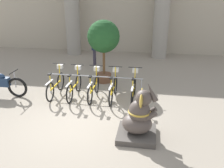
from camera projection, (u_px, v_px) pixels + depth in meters
The scene contains 12 objects.
ground_plane at pixel (76, 124), 7.13m from camera, with size 60.00×60.00×0.00m, color gray.
column_left at pixel (72, 7), 13.51m from camera, with size 1.01×1.01×5.16m.
column_right at pixel (162, 8), 12.79m from camera, with size 1.01×1.01×5.16m.
bike_rack at pixel (94, 80), 8.69m from camera, with size 3.37×0.05×0.77m.
bicycle_0 at pixel (56, 84), 8.88m from camera, with size 0.48×1.70×1.05m.
bicycle_1 at pixel (74, 86), 8.76m from camera, with size 0.48×1.70×1.05m.
bicycle_2 at pixel (94, 87), 8.66m from camera, with size 0.48×1.70×1.05m.
bicycle_3 at pixel (113, 88), 8.53m from camera, with size 0.48×1.70×1.05m.
bicycle_4 at pixel (134, 89), 8.45m from camera, with size 0.48×1.70×1.05m.
elephant_statue at pixel (139, 119), 6.32m from camera, with size 0.99×0.99×1.55m.
person_pedestrian at pixel (94, 46), 12.00m from camera, with size 0.21×0.47×1.62m.
potted_tree at pixel (104, 39), 9.62m from camera, with size 1.26×1.26×2.49m.
Camera 1 is at (2.01, -5.97, 3.67)m, focal length 40.00 mm.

